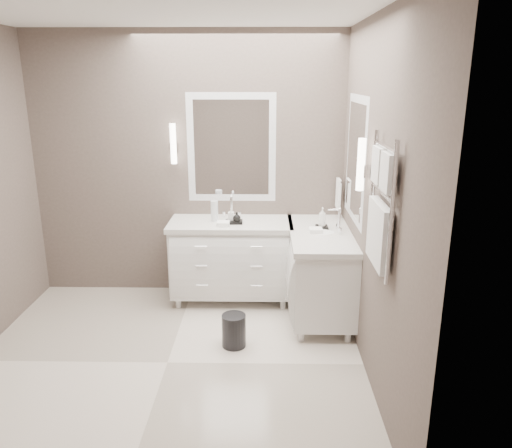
{
  "coord_description": "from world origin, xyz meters",
  "views": [
    {
      "loc": [
        0.79,
        -3.58,
        2.25
      ],
      "look_at": [
        0.71,
        0.7,
        0.98
      ],
      "focal_mm": 35.0,
      "sensor_mm": 36.0,
      "label": 1
    }
  ],
  "objects_px": {
    "towel_ladder": "(380,212)",
    "waste_bin": "(234,331)",
    "vanity_right": "(320,268)",
    "vanity_back": "(231,256)"
  },
  "relations": [
    {
      "from": "vanity_right",
      "to": "towel_ladder",
      "type": "bearing_deg",
      "value": -80.16
    },
    {
      "from": "towel_ladder",
      "to": "waste_bin",
      "type": "relative_size",
      "value": 3.1
    },
    {
      "from": "vanity_back",
      "to": "waste_bin",
      "type": "height_order",
      "value": "vanity_back"
    },
    {
      "from": "vanity_back",
      "to": "towel_ladder",
      "type": "relative_size",
      "value": 1.38
    },
    {
      "from": "vanity_back",
      "to": "waste_bin",
      "type": "bearing_deg",
      "value": -85.18
    },
    {
      "from": "vanity_back",
      "to": "waste_bin",
      "type": "xyz_separation_m",
      "value": [
        0.08,
        -0.95,
        -0.34
      ]
    },
    {
      "from": "vanity_right",
      "to": "waste_bin",
      "type": "relative_size",
      "value": 4.28
    },
    {
      "from": "towel_ladder",
      "to": "waste_bin",
      "type": "distance_m",
      "value": 1.75
    },
    {
      "from": "vanity_right",
      "to": "towel_ladder",
      "type": "height_order",
      "value": "towel_ladder"
    },
    {
      "from": "vanity_back",
      "to": "waste_bin",
      "type": "relative_size",
      "value": 4.28
    }
  ]
}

